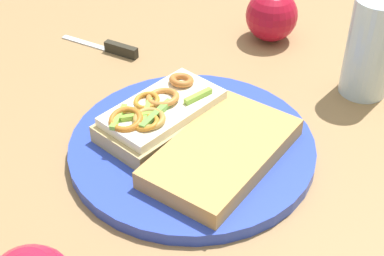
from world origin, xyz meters
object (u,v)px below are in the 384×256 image
object	(u,v)px
plate	(192,147)
apple_1	(272,15)
sandwich	(162,114)
knife	(111,48)
bread_slice_side	(222,152)
drinking_glass	(371,48)

from	to	relation	value
plate	apple_1	world-z (taller)	apple_1
sandwich	knife	distance (m)	0.21
plate	bread_slice_side	size ratio (longest dim) A/B	1.55
apple_1	knife	distance (m)	0.24
bread_slice_side	knife	distance (m)	0.29
sandwich	knife	xyz separation A→B (m)	(0.17, -0.12, -0.03)
bread_slice_side	plate	bearing A→B (deg)	82.73
bread_slice_side	drinking_glass	bearing A→B (deg)	-15.77
bread_slice_side	knife	bearing A→B (deg)	65.72
apple_1	drinking_glass	xyz separation A→B (m)	(-0.16, 0.06, 0.03)
bread_slice_side	drinking_glass	distance (m)	0.25
plate	sandwich	bearing A→B (deg)	-7.80
sandwich	drinking_glass	bearing A→B (deg)	-27.24
plate	apple_1	distance (m)	0.29
knife	drinking_glass	bearing A→B (deg)	-167.76
plate	bread_slice_side	xyz separation A→B (m)	(-0.04, 0.01, 0.02)
sandwich	drinking_glass	xyz separation A→B (m)	(-0.17, -0.21, 0.03)
apple_1	knife	size ratio (longest dim) A/B	0.58
apple_1	knife	xyz separation A→B (m)	(0.18, 0.15, -0.03)
plate	sandwich	size ratio (longest dim) A/B	1.69
plate	knife	xyz separation A→B (m)	(0.21, -0.13, -0.00)
plate	drinking_glass	size ratio (longest dim) A/B	2.13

